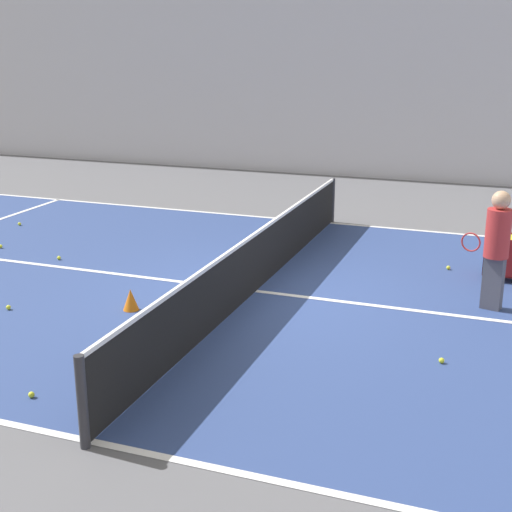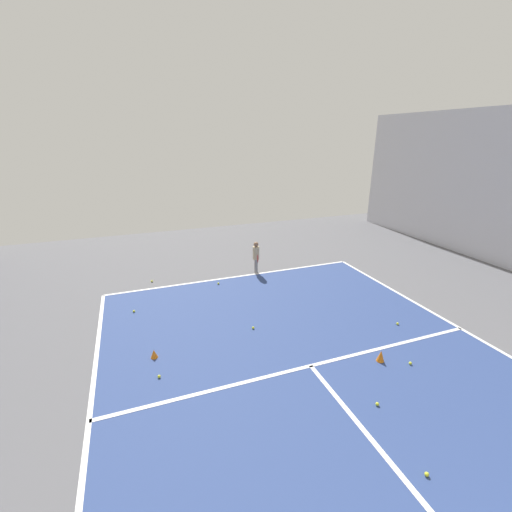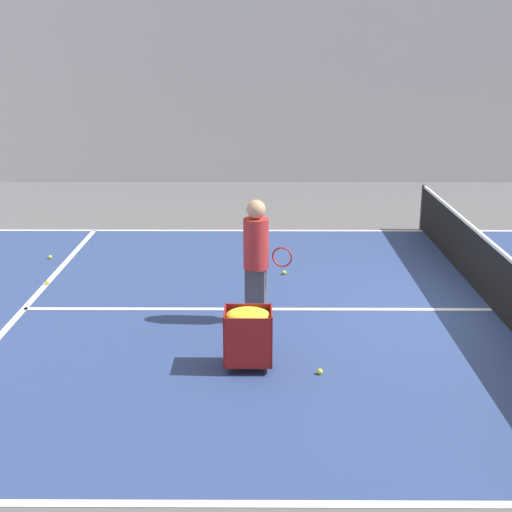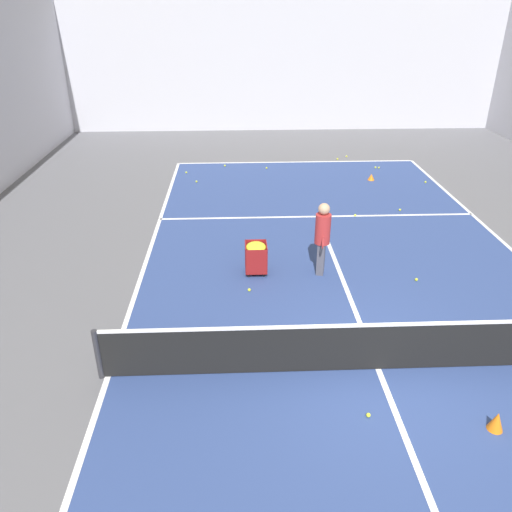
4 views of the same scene
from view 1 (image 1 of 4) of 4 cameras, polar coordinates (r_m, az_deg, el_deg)
The scene contains 18 objects.
ground_plane at distance 11.01m, azimuth 0.00°, elevation -2.84°, with size 39.92×39.92×0.00m, color #5B5B60.
court_playing_area at distance 11.01m, azimuth 0.00°, elevation -2.84°, with size 9.22×24.85×0.00m.
line_sideline_left at distance 15.25m, azimuth 5.98°, elevation 2.65°, with size 0.10×24.85×0.00m, color white.
line_sideline_right at distance 7.26m, azimuth -13.03°, elevation -14.26°, with size 0.10×24.85×0.00m, color white.
line_centre_service at distance 11.01m, azimuth 0.00°, elevation -2.82°, with size 0.10×13.67×0.00m, color white.
hall_enclosure_left at distance 20.29m, azimuth 10.31°, elevation 14.59°, with size 0.15×36.22×6.05m.
tennis_net at distance 10.86m, azimuth 0.00°, elevation -0.39°, with size 9.52×0.10×0.95m.
coach_at_net at distance 10.57m, azimuth 18.69°, elevation 1.04°, with size 0.42×0.71×1.73m.
ball_cart at distance 12.13m, azimuth 19.18°, elevation 0.62°, with size 0.50×0.57×0.74m.
training_cone_3 at distance 10.36m, azimuth -9.99°, elevation -3.45°, with size 0.23×0.23×0.31m, color orange.
tennis_ball_2 at distance 14.13m, azimuth -19.76°, elevation 0.73°, with size 0.07×0.07×0.07m, color yellow.
tennis_ball_4 at distance 13.06m, azimuth -15.49°, elevation -0.14°, with size 0.07×0.07×0.07m, color yellow.
tennis_ball_5 at distance 15.76m, azimuth -18.40°, elevation 2.46°, with size 0.07×0.07×0.07m, color yellow.
tennis_ball_9 at distance 10.86m, azimuth -19.19°, elevation -3.90°, with size 0.07×0.07×0.07m, color yellow.
tennis_ball_13 at distance 11.78m, azimuth -4.24°, elevation -1.38°, with size 0.07×0.07×0.07m, color yellow.
tennis_ball_16 at distance 8.90m, azimuth 14.62°, elevation -8.09°, with size 0.07×0.07×0.07m, color yellow.
tennis_ball_18 at distance 8.21m, azimuth -17.53°, elevation -10.54°, with size 0.07×0.07×0.07m, color yellow.
tennis_ball_22 at distance 12.47m, azimuth 15.14°, elevation -0.91°, with size 0.07×0.07×0.07m, color yellow.
Camera 1 is at (9.75, 3.57, 3.69)m, focal length 50.00 mm.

